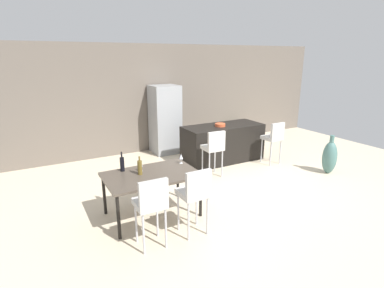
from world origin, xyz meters
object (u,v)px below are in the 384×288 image
(wine_bottle_left, at_px, (122,164))
(refrigerator, at_px, (165,120))
(fruit_bowl, at_px, (220,125))
(dining_chair_far, at_px, (195,191))
(wine_bottle_corner, at_px, (140,167))
(kitchen_island, at_px, (223,143))
(dining_chair_near, at_px, (151,202))
(floor_vase, at_px, (330,157))
(wine_glass_middle, at_px, (140,164))
(wine_glass_right, at_px, (181,157))
(bar_chair_middle, at_px, (274,136))
(dining_table, at_px, (151,177))
(bar_chair_left, at_px, (214,146))
(potted_plant, at_px, (239,130))

(wine_bottle_left, relative_size, refrigerator, 0.18)
(fruit_bowl, bearing_deg, dining_chair_far, -130.33)
(wine_bottle_corner, height_order, wine_bottle_left, wine_bottle_left)
(kitchen_island, xyz_separation_m, wine_bottle_left, (-2.98, -1.38, 0.41))
(dining_chair_near, distance_m, floor_vase, 4.63)
(kitchen_island, xyz_separation_m, refrigerator, (-0.98, 1.36, 0.46))
(wine_glass_middle, xyz_separation_m, wine_glass_right, (0.76, 0.01, 0.00))
(bar_chair_middle, distance_m, wine_bottle_corner, 3.82)
(refrigerator, distance_m, floor_vase, 4.20)
(dining_table, bearing_deg, wine_glass_right, 18.12)
(dining_chair_far, bearing_deg, bar_chair_left, 50.17)
(wine_bottle_corner, bearing_deg, wine_bottle_left, 125.58)
(bar_chair_left, height_order, floor_vase, bar_chair_left)
(dining_chair_near, bearing_deg, wine_bottle_left, 91.53)
(fruit_bowl, bearing_deg, floor_vase, -46.72)
(bar_chair_left, distance_m, bar_chair_middle, 1.74)
(dining_table, relative_size, potted_plant, 2.58)
(fruit_bowl, relative_size, floor_vase, 0.29)
(wine_bottle_corner, height_order, refrigerator, refrigerator)
(kitchen_island, distance_m, refrigerator, 1.74)
(dining_table, bearing_deg, floor_vase, -2.29)
(bar_chair_middle, distance_m, dining_chair_near, 4.28)
(wine_glass_middle, xyz_separation_m, refrigerator, (1.74, 2.89, 0.06))
(floor_vase, bearing_deg, wine_bottle_corner, 176.94)
(kitchen_island, bearing_deg, wine_glass_middle, -150.63)
(dining_chair_far, relative_size, wine_bottle_left, 3.15)
(wine_bottle_left, bearing_deg, wine_glass_right, -7.64)
(wine_bottle_corner, relative_size, potted_plant, 0.53)
(kitchen_island, distance_m, potted_plant, 2.06)
(kitchen_island, height_order, wine_glass_middle, kitchen_island)
(bar_chair_middle, bearing_deg, bar_chair_left, 180.00)
(kitchen_island, height_order, wine_bottle_left, wine_bottle_left)
(potted_plant, bearing_deg, dining_chair_far, -134.23)
(bar_chair_middle, relative_size, wine_glass_right, 6.03)
(bar_chair_middle, distance_m, refrigerator, 2.90)
(kitchen_island, height_order, dining_chair_near, dining_chair_near)
(wine_glass_right, bearing_deg, wine_bottle_corner, -169.76)
(dining_table, height_order, wine_bottle_corner, wine_bottle_corner)
(bar_chair_middle, bearing_deg, dining_chair_near, -155.46)
(bar_chair_left, relative_size, floor_vase, 1.18)
(kitchen_island, xyz_separation_m, bar_chair_left, (-0.79, -0.80, 0.24))
(wine_glass_right, bearing_deg, floor_vase, -6.12)
(kitchen_island, relative_size, fruit_bowl, 7.93)
(wine_glass_middle, bearing_deg, dining_chair_near, -102.54)
(potted_plant, bearing_deg, wine_glass_right, -140.70)
(kitchen_island, relative_size, wine_bottle_left, 6.07)
(wine_glass_middle, xyz_separation_m, floor_vase, (4.33, -0.37, -0.48))
(refrigerator, bearing_deg, wine_glass_right, -108.80)
(bar_chair_left, bearing_deg, wine_glass_right, -148.32)
(dining_chair_near, bearing_deg, floor_vase, 8.42)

